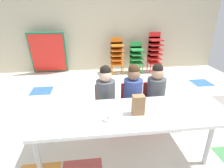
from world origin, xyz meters
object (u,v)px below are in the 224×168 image
at_px(kid_chair_orange_stack, 117,54).
at_px(paper_bag_brown, 138,105).
at_px(seated_child_middle_seat, 133,90).
at_px(donut_powdered_on_plate, 107,119).
at_px(folded_activity_table, 48,53).
at_px(kid_chair_red_stack, 155,50).
at_px(seated_child_far_right, 156,89).
at_px(paper_plate_center_table, 69,122).
at_px(seated_child_near_camera, 106,91).
at_px(kid_chair_green_stack, 136,55).
at_px(craft_table, 123,116).
at_px(paper_plate_near_edge, 107,120).

distance_m(kid_chair_orange_stack, paper_bag_brown, 2.97).
bearing_deg(paper_bag_brown, seated_child_middle_seat, 81.94).
height_order(seated_child_middle_seat, donut_powdered_on_plate, seated_child_middle_seat).
relative_size(seated_child_middle_seat, folded_activity_table, 0.84).
xyz_separation_m(seated_child_middle_seat, kid_chair_red_stack, (1.13, 2.35, 0.02)).
xyz_separation_m(seated_child_far_right, kid_chair_red_stack, (0.80, 2.35, 0.02)).
bearing_deg(paper_plate_center_table, kid_chair_orange_stack, 72.71).
height_order(seated_child_far_right, paper_bag_brown, seated_child_far_right).
bearing_deg(seated_child_near_camera, seated_child_far_right, 0.00).
bearing_deg(kid_chair_green_stack, seated_child_middle_seat, -105.39).
xyz_separation_m(craft_table, paper_plate_near_edge, (-0.20, -0.12, 0.05)).
xyz_separation_m(seated_child_near_camera, seated_child_middle_seat, (0.38, 0.00, 0.00)).
height_order(seated_child_near_camera, donut_powdered_on_plate, seated_child_near_camera).
height_order(seated_child_middle_seat, paper_plate_near_edge, seated_child_middle_seat).
bearing_deg(paper_plate_near_edge, paper_bag_brown, 14.04).
distance_m(kid_chair_orange_stack, paper_plate_center_table, 3.19).
xyz_separation_m(craft_table, kid_chair_green_stack, (0.89, 2.93, -0.04)).
bearing_deg(kid_chair_green_stack, folded_activity_table, 175.28).
height_order(kid_chair_orange_stack, kid_chair_green_stack, kid_chair_orange_stack).
bearing_deg(seated_child_far_right, folded_activity_table, 127.81).
xyz_separation_m(kid_chair_green_stack, kid_chair_red_stack, (0.49, 0.00, 0.12)).
relative_size(craft_table, paper_plate_center_table, 10.68).
xyz_separation_m(kid_chair_green_stack, paper_plate_near_edge, (-1.09, -3.05, 0.09)).
bearing_deg(seated_child_middle_seat, seated_child_far_right, 0.00).
bearing_deg(seated_child_near_camera, kid_chair_green_stack, 66.30).
bearing_deg(paper_bag_brown, craft_table, 167.48).
distance_m(seated_child_far_right, kid_chair_red_stack, 2.48).
height_order(kid_chair_orange_stack, paper_plate_near_edge, kid_chair_orange_stack).
relative_size(kid_chair_orange_stack, kid_chair_red_stack, 0.88).
bearing_deg(kid_chair_orange_stack, craft_table, -97.15).
bearing_deg(paper_plate_center_table, donut_powdered_on_plate, -1.17).
xyz_separation_m(seated_child_far_right, folded_activity_table, (-1.97, 2.54, -0.02)).
height_order(paper_plate_center_table, donut_powdered_on_plate, donut_powdered_on_plate).
xyz_separation_m(folded_activity_table, donut_powdered_on_plate, (1.19, -3.24, 0.03)).
height_order(seated_child_far_right, folded_activity_table, folded_activity_table).
relative_size(craft_table, kid_chair_green_stack, 2.40).
distance_m(paper_plate_near_edge, donut_powdered_on_plate, 0.02).
distance_m(seated_child_far_right, paper_bag_brown, 0.75).
height_order(kid_chair_orange_stack, paper_bag_brown, kid_chair_orange_stack).
relative_size(kid_chair_orange_stack, paper_plate_near_edge, 5.11).
distance_m(seated_child_far_right, paper_plate_center_table, 1.35).
bearing_deg(paper_plate_near_edge, kid_chair_red_stack, 62.71).
height_order(craft_table, seated_child_middle_seat, seated_child_middle_seat).
height_order(craft_table, kid_chair_orange_stack, kid_chair_orange_stack).
relative_size(kid_chair_green_stack, folded_activity_table, 0.74).
distance_m(craft_table, paper_plate_center_table, 0.59).
xyz_separation_m(seated_child_near_camera, paper_plate_near_edge, (-0.05, -0.70, -0.01)).
distance_m(seated_child_near_camera, seated_child_middle_seat, 0.38).
height_order(folded_activity_table, paper_bag_brown, folded_activity_table).
bearing_deg(kid_chair_green_stack, paper_plate_near_edge, -109.59).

